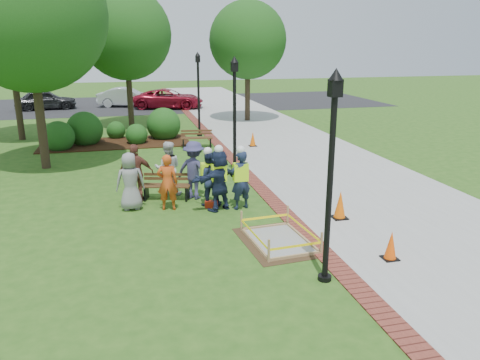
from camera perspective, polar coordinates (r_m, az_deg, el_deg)
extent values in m
plane|color=#285116|center=(12.21, -0.92, -6.22)|extent=(100.00, 100.00, 0.00)
cube|color=#9E9E99|center=(22.78, 5.66, 4.46)|extent=(6.00, 60.00, 0.02)
cube|color=maroon|center=(21.92, -2.39, 4.07)|extent=(0.50, 60.00, 0.03)
cube|color=#381E0F|center=(23.46, -14.88, 4.36)|extent=(7.00, 3.00, 0.05)
cube|color=black|center=(38.35, -10.22, 9.13)|extent=(36.00, 12.00, 0.01)
cube|color=#47331E|center=(11.60, 4.76, -7.51)|extent=(1.87, 2.42, 0.01)
cube|color=gray|center=(11.59, 4.76, -7.45)|extent=(1.34, 1.89, 0.04)
cube|color=tan|center=(11.58, 4.76, -7.36)|extent=(1.46, 2.02, 0.08)
cube|color=tan|center=(11.49, 4.79, -6.28)|extent=(1.50, 2.05, 0.55)
cube|color=yellow|center=(11.48, 4.79, -6.17)|extent=(1.44, 1.99, 0.06)
cube|color=brown|center=(14.63, -8.97, -0.67)|extent=(1.53, 0.81, 0.04)
cube|color=brown|center=(14.78, -8.84, 0.43)|extent=(1.42, 0.44, 0.24)
cube|color=black|center=(14.70, -8.93, -1.55)|extent=(1.41, 0.83, 0.43)
cube|color=#58331E|center=(21.89, -5.30, 5.14)|extent=(1.50, 0.61, 0.04)
cube|color=#58331E|center=(22.08, -5.33, 5.83)|extent=(1.45, 0.23, 0.23)
cube|color=black|center=(21.94, -5.28, 4.55)|extent=(1.37, 0.65, 0.43)
cube|color=black|center=(11.19, 17.78, -9.12)|extent=(0.35, 0.35, 0.05)
cone|color=#FF5108|center=(11.06, 17.94, -7.52)|extent=(0.27, 0.27, 0.64)
cube|color=black|center=(13.30, 12.01, -4.53)|extent=(0.41, 0.41, 0.05)
cone|color=#F86207|center=(13.16, 12.11, -2.89)|extent=(0.32, 0.32, 0.75)
cube|color=black|center=(22.05, 1.56, 4.17)|extent=(0.35, 0.35, 0.05)
cone|color=#FA6307|center=(21.98, 1.57, 5.06)|extent=(0.28, 0.28, 0.65)
cube|color=#981E0B|center=(13.90, -3.50, -2.95)|extent=(0.42, 0.29, 0.19)
cylinder|color=black|center=(9.26, 10.84, -1.47)|extent=(0.12, 0.12, 3.80)
cube|color=black|center=(8.87, 11.54, 10.93)|extent=(0.22, 0.22, 0.32)
cone|color=black|center=(8.85, 11.64, 12.54)|extent=(0.28, 0.28, 0.22)
cylinder|color=black|center=(9.98, 10.27, -11.63)|extent=(0.28, 0.28, 0.10)
cylinder|color=black|center=(16.66, -0.66, 6.75)|extent=(0.12, 0.12, 3.80)
cube|color=black|center=(16.44, -0.68, 13.63)|extent=(0.22, 0.22, 0.32)
cone|color=black|center=(16.43, -0.69, 14.50)|extent=(0.28, 0.28, 0.22)
cylinder|color=black|center=(17.07, -0.64, 0.61)|extent=(0.28, 0.28, 0.10)
cylinder|color=black|center=(24.44, -5.06, 9.78)|extent=(0.12, 0.12, 3.80)
cube|color=black|center=(24.29, -5.18, 14.47)|extent=(0.22, 0.22, 0.32)
cone|color=black|center=(24.28, -5.19, 15.06)|extent=(0.28, 0.28, 0.22)
cylinder|color=black|center=(24.72, -4.95, 5.52)|extent=(0.28, 0.28, 0.10)
cylinder|color=#3D2D1E|center=(19.33, -23.28, 8.09)|extent=(0.33, 0.33, 4.68)
sphere|color=#1B4C15|center=(19.21, -24.45, 17.97)|extent=(5.57, 5.57, 5.57)
cylinder|color=#3D2D1E|center=(27.59, -13.33, 10.62)|extent=(0.32, 0.32, 4.24)
sphere|color=#1B4C15|center=(27.47, -13.76, 16.90)|extent=(4.98, 4.98, 4.98)
cylinder|color=#3D2D1E|center=(29.31, 0.92, 11.12)|extent=(0.32, 0.32, 3.99)
sphere|color=#1B4C15|center=(29.19, 0.95, 16.70)|extent=(4.63, 4.63, 4.63)
cylinder|color=#3D2D1E|center=(25.77, -25.60, 9.51)|extent=(0.31, 0.31, 4.61)
sphere|color=#1B4C15|center=(25.67, -26.54, 16.79)|extent=(5.55, 5.55, 5.55)
sphere|color=#1B4C15|center=(22.83, -21.09, 3.43)|extent=(1.43, 1.43, 1.43)
sphere|color=#1B4C15|center=(23.71, -18.25, 4.16)|extent=(1.70, 1.70, 1.70)
sphere|color=#1B4C15|center=(23.17, -12.42, 4.33)|extent=(1.05, 1.05, 1.05)
sphere|color=#1B4C15|center=(24.19, -9.21, 5.00)|extent=(1.70, 1.70, 1.70)
sphere|color=#1B4C15|center=(24.78, -14.81, 4.94)|extent=(0.94, 0.94, 0.94)
imported|color=gray|center=(13.85, -13.24, -0.17)|extent=(0.57, 0.39, 1.70)
imported|color=#CD4A18|center=(13.63, -8.83, -0.30)|extent=(0.58, 0.43, 1.65)
imported|color=silver|center=(14.99, -8.77, 1.40)|extent=(0.59, 0.42, 1.73)
imported|color=brown|center=(14.49, -12.57, 0.79)|extent=(0.60, 0.41, 1.79)
imported|color=#38365F|center=(14.51, -5.61, 1.19)|extent=(0.69, 0.65, 1.82)
imported|color=#18293F|center=(13.44, -2.56, -0.05)|extent=(0.67, 0.57, 1.79)
cube|color=#B4F414|center=(13.37, -2.57, 0.99)|extent=(0.42, 0.26, 0.52)
sphere|color=white|center=(13.20, -2.61, 3.77)|extent=(0.25, 0.25, 0.25)
imported|color=#17203E|center=(13.52, 0.08, -0.03)|extent=(0.64, 0.50, 1.74)
cube|color=#B4F414|center=(13.45, 0.08, 0.98)|extent=(0.42, 0.26, 0.52)
sphere|color=white|center=(13.29, 0.08, 3.69)|extent=(0.25, 0.25, 0.25)
imported|color=#16273A|center=(13.86, -3.89, 0.11)|extent=(0.53, 0.34, 1.63)
cube|color=#B4F414|center=(13.80, -3.91, 1.04)|extent=(0.42, 0.26, 0.52)
sphere|color=white|center=(13.65, -3.95, 3.50)|extent=(0.25, 0.25, 0.25)
imported|color=#28282B|center=(37.27, -22.50, 7.94)|extent=(2.68, 4.98, 1.55)
imported|color=#BABBBF|center=(37.04, -13.53, 8.68)|extent=(3.16, 5.12, 1.55)
imported|color=maroon|center=(35.53, -8.65, 8.63)|extent=(3.16, 5.06, 1.53)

